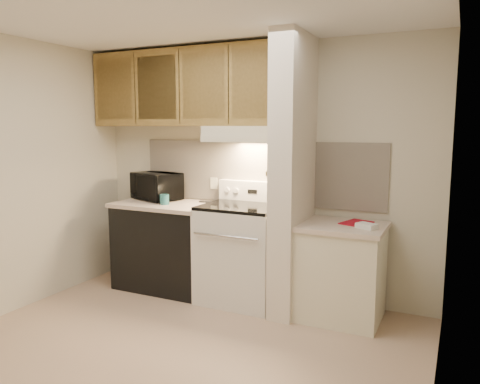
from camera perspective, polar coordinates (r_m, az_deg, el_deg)
The scene contains 50 objects.
floor at distance 3.80m, azimuth -7.62°, elevation -18.57°, with size 3.60×3.60×0.00m, color tan.
ceiling at distance 3.50m, azimuth -8.44°, elevation 21.20°, with size 3.60×3.60×0.00m, color white.
wall_back at distance 4.75m, azimuth 2.03°, elevation 2.60°, with size 3.60×0.02×2.50m, color beige.
wall_left at distance 4.67m, azimuth -26.78°, elevation 1.66°, with size 0.02×3.00×2.50m, color beige.
wall_right at distance 2.87m, azimuth 23.54°, elevation -1.62°, with size 0.02×3.00×2.50m, color beige.
backsplash at distance 4.74m, azimuth 1.97°, elevation 2.41°, with size 2.60×0.02×0.63m, color silver.
range_body at distance 4.58m, azimuth 0.24°, elevation -7.65°, with size 0.76×0.65×0.92m, color silver.
oven_window at distance 4.30m, azimuth -1.58°, elevation -8.17°, with size 0.50×0.01×0.30m, color black.
oven_handle at distance 4.21m, azimuth -1.83°, elevation -5.42°, with size 0.02×0.02×0.65m, color silver.
cooktop at distance 4.48m, azimuth 0.25°, elevation -1.79°, with size 0.74×0.64×0.03m, color black.
range_backguard at distance 4.72m, azimuth 1.73°, elevation 0.12°, with size 0.76×0.08×0.20m, color silver.
range_display at distance 4.68m, azimuth 1.52°, elevation 0.06°, with size 0.10×0.01×0.04m, color black.
range_knob_left_outer at distance 4.79m, azimuth -1.55°, elevation 0.25°, with size 0.05×0.05×0.02m, color silver.
range_knob_left_inner at distance 4.75m, azimuth -0.48°, elevation 0.18°, with size 0.05×0.05×0.02m, color silver.
range_knob_right_inner at distance 4.61m, azimuth 3.55°, elevation -0.08°, with size 0.05×0.05×0.02m, color silver.
range_knob_right_outer at distance 4.57m, azimuth 4.71°, elevation -0.16°, with size 0.05×0.05×0.02m, color silver.
dishwasher_front at distance 5.02m, azimuth -8.88°, elevation -6.64°, with size 1.00×0.63×0.87m, color black.
left_countertop at distance 4.93m, azimuth -9.00°, elevation -1.51°, with size 1.04×0.67×0.04m, color beige.
spoon_rest at distance 4.88m, azimuth -3.80°, elevation -1.20°, with size 0.20×0.07×0.01m, color black.
teal_jar at distance 4.81m, azimuth -9.20°, elevation -0.89°, with size 0.09×0.09×0.10m, color #215D63.
outlet at distance 4.95m, azimuth -3.20°, elevation 1.07°, with size 0.08×0.01×0.12m, color beige.
microwave at distance 5.14m, azimuth -10.18°, elevation 0.71°, with size 0.52×0.35×0.29m, color black.
partition_pillar at distance 4.24m, azimuth 6.47°, elevation 1.90°, with size 0.22×0.70×2.50m, color silver.
pillar_trim at distance 4.27m, azimuth 5.01°, elevation 2.65°, with size 0.01×0.70×0.04m, color olive.
knife_strip at distance 4.23m, azimuth 4.70°, elevation 2.86°, with size 0.02×0.42×0.04m, color black.
knife_blade_a at distance 4.09m, azimuth 3.70°, elevation 1.29°, with size 0.01×0.04×0.16m, color silver.
knife_handle_a at distance 4.08m, azimuth 3.76°, elevation 3.39°, with size 0.02×0.02×0.10m, color black.
knife_blade_b at distance 4.17m, azimuth 4.16°, elevation 1.28°, with size 0.01×0.04×0.18m, color silver.
knife_handle_b at distance 4.15m, azimuth 4.12°, elevation 3.46°, with size 0.02×0.02×0.10m, color black.
knife_blade_c at distance 4.24m, azimuth 4.51°, elevation 1.25°, with size 0.01×0.04×0.20m, color silver.
knife_handle_c at distance 4.23m, azimuth 4.56°, elevation 3.55°, with size 0.02×0.02×0.10m, color black.
knife_blade_d at distance 4.30m, azimuth 4.85°, elevation 1.61°, with size 0.01×0.04×0.16m, color silver.
knife_handle_d at distance 4.29m, azimuth 4.89°, elevation 3.61°, with size 0.02×0.02×0.10m, color black.
knife_blade_e at distance 4.39m, azimuth 5.29°, elevation 1.61°, with size 0.01×0.04×0.18m, color silver.
knife_handle_e at distance 4.38m, azimuth 5.34°, elevation 3.70°, with size 0.02×0.02×0.10m, color black.
oven_mitt at distance 4.45m, azimuth 5.56°, elevation 1.10°, with size 0.03×0.09×0.22m, color slate.
right_cab_base at distance 4.29m, azimuth 12.19°, elevation -9.72°, with size 0.70×0.60×0.81m, color beige.
right_countertop at distance 4.18m, azimuth 12.36°, elevation -4.15°, with size 0.74×0.64×0.04m, color beige.
red_folder at distance 4.25m, azimuth 14.00°, elevation -3.67°, with size 0.21×0.28×0.01m, color #A20C1C.
white_box at distance 4.06m, azimuth 15.18°, elevation -4.01°, with size 0.16×0.11×0.04m, color white.
range_hood at distance 4.53m, azimuth 0.93°, elevation 7.10°, with size 0.78×0.44×0.15m, color beige.
hood_lip at distance 4.34m, azimuth -0.23°, elevation 6.46°, with size 0.78×0.04×0.06m, color beige.
upper_cabinets at distance 4.91m, azimuth -6.35°, elevation 12.50°, with size 2.18×0.33×0.77m, color olive.
cab_door_a at distance 5.26m, azimuth -15.06°, elevation 11.97°, with size 0.46×0.01×0.63m, color olive.
cab_gap_a at distance 5.09m, azimuth -12.68°, elevation 12.20°, with size 0.01×0.01×0.73m, color black.
cab_door_b at distance 4.92m, azimuth -10.12°, elevation 12.41°, with size 0.46×0.01×0.63m, color olive.
cab_gap_b at distance 4.77m, azimuth -7.40°, elevation 12.61°, with size 0.01×0.01×0.73m, color black.
cab_door_c at distance 4.63m, azimuth -4.49°, elevation 12.79°, with size 0.46×0.01×0.63m, color olive.
cab_gap_c at distance 4.50m, azimuth -1.41°, elevation 12.95°, with size 0.01×0.01×0.73m, color black.
cab_door_d at distance 4.39m, azimuth 1.86°, elevation 13.08°, with size 0.46×0.01×0.63m, color olive.
Camera 1 is at (1.88, -2.83, 1.70)m, focal length 35.00 mm.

